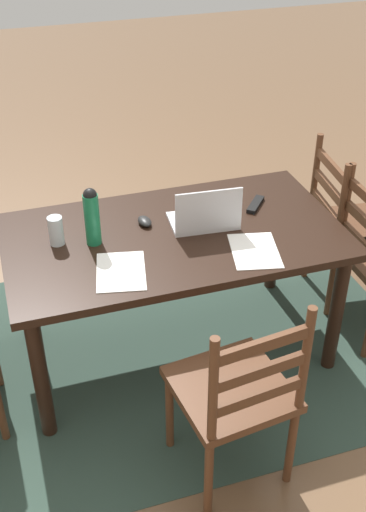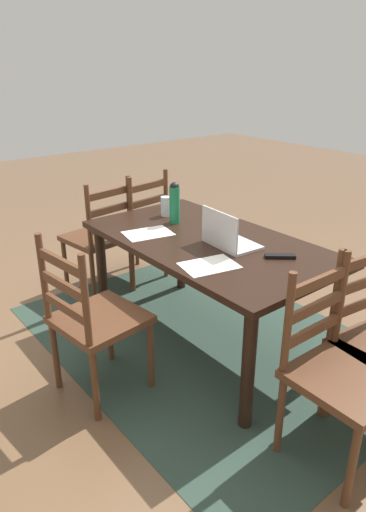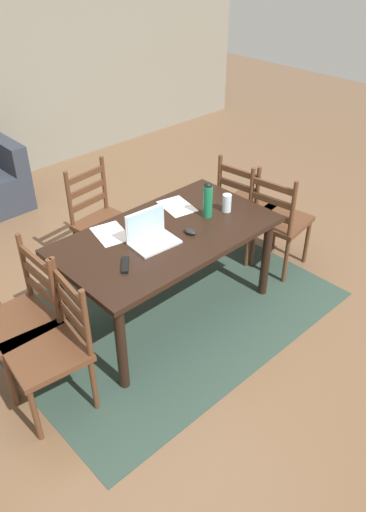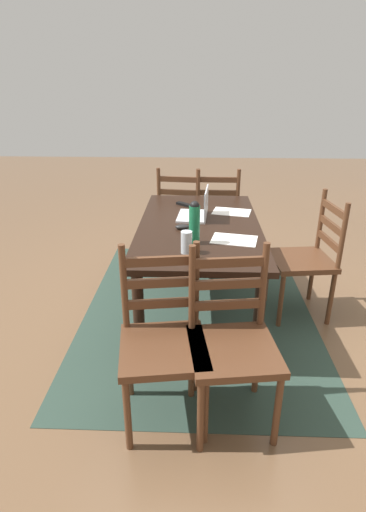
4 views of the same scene
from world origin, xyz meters
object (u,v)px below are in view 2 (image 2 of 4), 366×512
object	(u,v)px
chair_right_near	(137,228)
chair_left_far	(339,372)
water_bottle	(175,202)
drinking_glass	(166,206)
dining_table	(207,253)
chair_right_far	(99,237)
tv_remote	(280,256)
chair_far_head	(94,320)
computer_mouse	(210,228)
laptop	(227,237)

from	to	relation	value
chair_right_near	chair_left_far	size ratio (longest dim) A/B	1.00
water_bottle	drinking_glass	bearing A→B (deg)	-15.61
dining_table	water_bottle	xyz separation A→B (m)	(0.38, -0.03, 0.24)
chair_right_far	water_bottle	bearing A→B (deg)	-163.94
drinking_glass	tv_remote	world-z (taller)	drinking_glass
tv_remote	dining_table	bearing A→B (deg)	-125.41
chair_far_head	drinking_glass	xyz separation A→B (m)	(0.54, -0.89, 0.34)
chair_right_far	water_bottle	distance (m)	0.85
water_bottle	computer_mouse	distance (m)	0.31
drinking_glass	dining_table	bearing A→B (deg)	171.64
chair_right_far	water_bottle	world-z (taller)	water_bottle
chair_far_head	drinking_glass	bearing A→B (deg)	-58.66
chair_right_near	water_bottle	xyz separation A→B (m)	(-0.71, 0.15, 0.41)
chair_right_near	computer_mouse	xyz separation A→B (m)	(-0.98, 0.06, 0.29)
dining_table	tv_remote	distance (m)	0.50
chair_right_far	laptop	distance (m)	1.31
water_bottle	chair_left_far	bearing A→B (deg)	171.83
chair_left_far	tv_remote	xyz separation A→B (m)	(0.62, -0.30, 0.28)
chair_right_near	chair_far_head	xyz separation A→B (m)	(-1.10, 1.00, 0.00)
chair_right_far	tv_remote	bearing A→B (deg)	-169.34
drinking_glass	computer_mouse	bearing A→B (deg)	-174.34
drinking_glass	computer_mouse	distance (m)	0.43
tv_remote	drinking_glass	bearing A→B (deg)	-137.50
dining_table	laptop	distance (m)	0.22
chair_left_far	laptop	xyz separation A→B (m)	(0.93, -0.19, 0.33)
chair_far_head	chair_left_far	world-z (taller)	same
drinking_glass	computer_mouse	xyz separation A→B (m)	(-0.43, -0.04, -0.05)
chair_right_near	chair_right_far	xyz separation A→B (m)	(-0.00, 0.36, 0.00)
laptop	tv_remote	size ratio (longest dim) A/B	1.98
dining_table	chair_right_near	size ratio (longest dim) A/B	1.69
laptop	computer_mouse	bearing A→B (deg)	-22.66
chair_right_near	chair_left_far	world-z (taller)	same
drinking_glass	tv_remote	size ratio (longest dim) A/B	0.81
dining_table	water_bottle	distance (m)	0.45
chair_left_far	drinking_glass	bearing A→B (deg)	-8.93
water_bottle	tv_remote	xyz separation A→B (m)	(-0.85, -0.09, -0.14)
dining_table	chair_left_far	xyz separation A→B (m)	(-1.09, 0.18, -0.18)
chair_far_head	tv_remote	world-z (taller)	chair_far_head
water_bottle	tv_remote	size ratio (longest dim) A/B	1.66
dining_table	drinking_glass	size ratio (longest dim) A/B	11.57
water_bottle	computer_mouse	size ratio (longest dim) A/B	2.82
chair_left_far	water_bottle	bearing A→B (deg)	-8.17
laptop	computer_mouse	distance (m)	0.30
chair_right_near	chair_right_far	size ratio (longest dim) A/B	1.00
chair_far_head	computer_mouse	xyz separation A→B (m)	(0.12, -0.94, 0.29)
chair_right_far	laptop	bearing A→B (deg)	-171.77
dining_table	tv_remote	xyz separation A→B (m)	(-0.47, -0.12, 0.10)
chair_far_head	tv_remote	distance (m)	1.08
water_bottle	computer_mouse	xyz separation A→B (m)	(-0.27, -0.09, -0.13)
chair_right_far	drinking_glass	size ratio (longest dim) A/B	6.86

